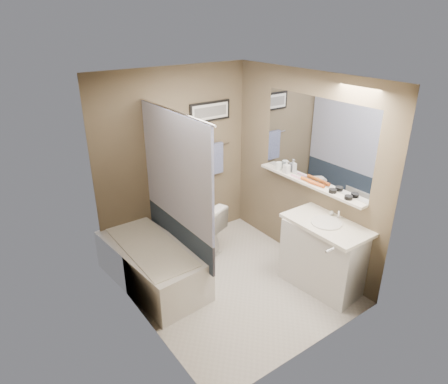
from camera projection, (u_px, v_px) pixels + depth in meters
ground at (231, 283)px, 4.80m from camera, size 2.50×2.50×0.00m
ceiling at (233, 80)px, 3.82m from camera, size 2.20×2.50×0.04m
wall_back at (176, 161)px, 5.21m from camera, size 2.20×0.04×2.40m
wall_front at (319, 241)px, 3.39m from camera, size 2.20×0.04×2.40m
wall_left at (140, 220)px, 3.73m from camera, size 0.04×2.50×2.40m
wall_right at (303, 171)px, 4.88m from camera, size 0.04×2.50×2.40m
tile_surround at (120, 219)px, 4.17m from camera, size 0.02×1.55×2.00m
curtain_rod at (173, 111)px, 4.11m from camera, size 0.02×1.55×0.02m
curtain_upper at (176, 169)px, 4.38m from camera, size 0.03×1.45×1.28m
curtain_lower at (179, 234)px, 4.72m from camera, size 0.03×1.45×0.36m
mirror at (316, 141)px, 4.60m from camera, size 0.02×1.60×1.00m
shelf at (308, 183)px, 4.79m from camera, size 0.12×1.60×0.03m
towel_bar at (211, 147)px, 5.46m from camera, size 0.60×0.02×0.02m
towel at (212, 159)px, 5.51m from camera, size 0.34×0.05×0.44m
art_frame at (210, 111)px, 5.27m from camera, size 0.62×0.02×0.26m
art_mat at (211, 112)px, 5.26m from camera, size 0.56×0.00×0.20m
art_image at (211, 112)px, 5.26m from camera, size 0.50×0.00×0.13m
door at (357, 242)px, 3.76m from camera, size 0.80×0.02×2.00m
door_handle at (330, 250)px, 3.62m from camera, size 0.10×0.02×0.02m
bathtub at (152, 265)px, 4.72m from camera, size 0.83×1.56×0.50m
tub_rim at (150, 247)px, 4.61m from camera, size 0.56×1.36×0.02m
toilet at (199, 227)px, 5.33m from camera, size 0.61×0.78×0.70m
vanity at (324, 256)px, 4.61m from camera, size 0.60×0.95×0.80m
countertop at (327, 225)px, 4.43m from camera, size 0.54×0.96×0.04m
sink_basin at (326, 223)px, 4.42m from camera, size 0.34×0.34×0.01m
faucet_spout at (339, 214)px, 4.50m from camera, size 0.02×0.02×0.10m
faucet_knob at (332, 213)px, 4.59m from camera, size 0.05×0.05×0.05m
candle_bowl_near at (348, 197)px, 4.34m from camera, size 0.09×0.09×0.04m
candle_bowl_far at (333, 191)px, 4.50m from camera, size 0.09×0.09×0.04m
hair_brush_front at (317, 184)px, 4.68m from camera, size 0.07×0.22×0.04m
hair_brush_back at (308, 180)px, 4.78m from camera, size 0.04×0.22×0.04m
pink_comb at (296, 177)px, 4.93m from camera, size 0.03×0.16×0.01m
glass_jar at (279, 166)px, 5.15m from camera, size 0.08×0.08×0.10m
soap_bottle at (287, 167)px, 5.03m from camera, size 0.08×0.08×0.16m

